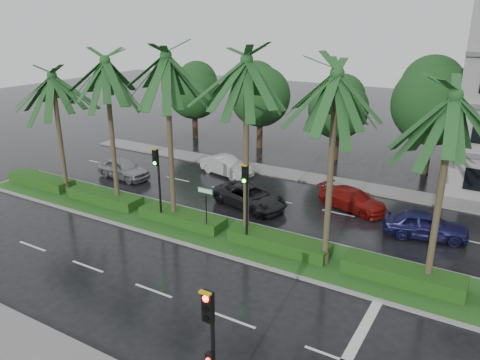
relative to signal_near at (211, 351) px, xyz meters
The scene contains 16 objects.
ground 11.42m from the signal_near, 122.58° to the left, with size 120.00×120.00×0.00m, color black.
far_sidewalk 22.35m from the signal_near, 105.67° to the left, with size 40.00×2.00×0.12m, color slate.
median 12.24m from the signal_near, 120.00° to the left, with size 36.00×4.00×0.15m.
hedge 12.17m from the signal_near, 120.00° to the left, with size 35.20×1.40×0.60m.
lane_markings 9.76m from the signal_near, 108.30° to the left, with size 34.00×13.06×0.01m.
palm_row 13.83m from the signal_near, 124.85° to the left, with size 26.30×4.20×9.90m.
signal_near is the anchor object (origin of this frame).
signal_median_left 13.93m from the signal_near, 135.91° to the left, with size 0.34×0.42×4.36m.
signal_median_right 10.69m from the signal_near, 114.91° to the left, with size 0.34×0.42×4.36m.
street_sign 12.11m from the signal_near, 125.34° to the left, with size 0.95×0.09×2.60m.
bg_trees 27.47m from the signal_near, 99.53° to the left, with size 33.26×5.94×8.57m.
car_silver 22.88m from the signal_near, 140.09° to the left, with size 4.21×1.69×1.43m, color #919398.
car_white 22.29m from the signal_near, 121.17° to the left, with size 4.17×1.45×1.37m, color #BCBCBC.
car_darkgrey 16.27m from the signal_near, 115.66° to the left, with size 4.90×2.26×1.36m, color black.
car_red 17.59m from the signal_near, 94.92° to the left, with size 4.37×1.78×1.27m, color maroon.
car_blue 16.05m from the signal_near, 79.16° to the left, with size 4.27×1.72×1.46m, color #18184A.
Camera 1 is at (11.99, -17.97, 11.13)m, focal length 35.00 mm.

